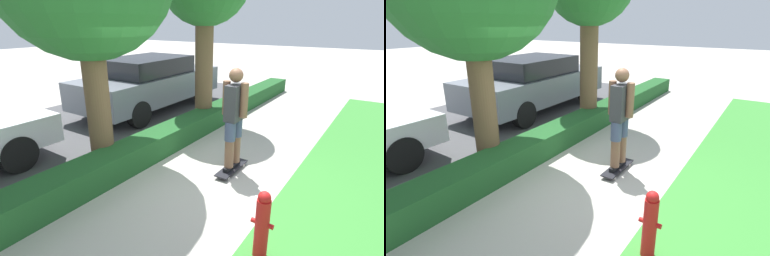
% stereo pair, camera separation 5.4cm
% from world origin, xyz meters
% --- Properties ---
extents(ground_plane, '(60.00, 60.00, 0.00)m').
position_xyz_m(ground_plane, '(0.00, 0.00, 0.00)').
color(ground_plane, '#ADA89E').
extents(street_asphalt, '(15.40, 5.00, 0.01)m').
position_xyz_m(street_asphalt, '(0.00, 4.20, 0.00)').
color(street_asphalt, '#474749').
rests_on(street_asphalt, ground_plane).
extents(hedge_row, '(15.40, 0.60, 0.46)m').
position_xyz_m(hedge_row, '(0.00, 1.60, 0.23)').
color(hedge_row, '#1E5123').
rests_on(hedge_row, ground_plane).
extents(skateboard, '(0.87, 0.24, 0.08)m').
position_xyz_m(skateboard, '(0.56, -0.04, 0.07)').
color(skateboard, black).
rests_on(skateboard, ground_plane).
extents(skater_person, '(0.51, 0.46, 1.78)m').
position_xyz_m(skater_person, '(0.56, -0.04, 1.04)').
color(skater_person, black).
rests_on(skater_person, skateboard).
extents(parked_car_middle, '(4.81, 2.04, 1.59)m').
position_xyz_m(parked_car_middle, '(2.85, 3.93, 0.84)').
color(parked_car_middle, slate).
rests_on(parked_car_middle, ground_plane).
extents(fire_hydrant, '(0.16, 0.26, 0.85)m').
position_xyz_m(fire_hydrant, '(-1.11, -1.26, 0.43)').
color(fire_hydrant, red).
rests_on(fire_hydrant, ground_plane).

